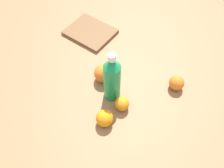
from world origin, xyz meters
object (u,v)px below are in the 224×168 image
(orange_0, at_px, (122,104))
(cutting_board, at_px, (90,32))
(orange_1, at_px, (105,118))
(water_bottle, at_px, (112,78))
(orange_2, at_px, (103,73))
(orange_3, at_px, (177,83))

(orange_0, xyz_separation_m, cutting_board, (-0.42, 0.25, -0.02))
(orange_0, relative_size, orange_1, 0.88)
(orange_1, xyz_separation_m, cutting_board, (-0.41, 0.35, -0.03))
(water_bottle, xyz_separation_m, orange_2, (-0.09, 0.04, -0.08))
(orange_1, relative_size, orange_2, 0.84)
(orange_3, bearing_deg, orange_1, -110.54)
(orange_1, bearing_deg, orange_3, 69.46)
(orange_2, height_order, orange_3, orange_2)
(water_bottle, distance_m, cutting_board, 0.43)
(water_bottle, bearing_deg, orange_3, -60.44)
(orange_2, bearing_deg, water_bottle, -25.59)
(water_bottle, xyz_separation_m, orange_0, (0.08, -0.02, -0.09))
(orange_3, distance_m, cutting_board, 0.54)
(orange_0, bearing_deg, orange_3, 63.87)
(orange_1, height_order, orange_3, orange_1)
(orange_3, xyz_separation_m, cutting_board, (-0.54, 0.01, -0.02))
(water_bottle, bearing_deg, orange_0, -126.48)
(orange_2, height_order, cutting_board, orange_2)
(orange_1, bearing_deg, orange_0, 84.54)
(water_bottle, bearing_deg, orange_1, -170.72)
(orange_2, xyz_separation_m, orange_3, (0.28, 0.17, -0.01))
(water_bottle, relative_size, orange_3, 3.83)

